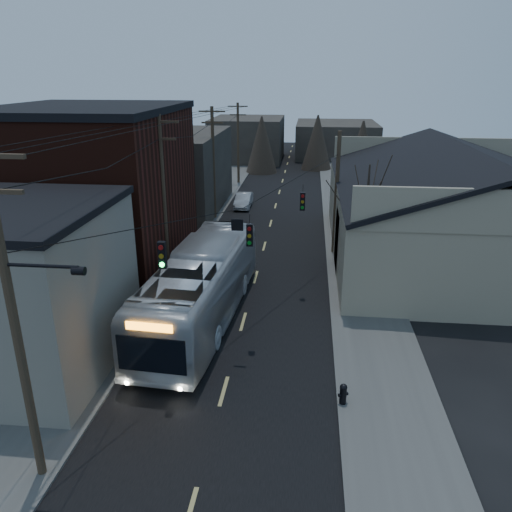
{
  "coord_description": "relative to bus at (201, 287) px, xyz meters",
  "views": [
    {
      "loc": [
        3.09,
        -8.72,
        12.03
      ],
      "look_at": [
        0.48,
        15.74,
        3.0
      ],
      "focal_mm": 35.0,
      "sensor_mm": 36.0,
      "label": 1
    }
  ],
  "objects": [
    {
      "name": "building_left_far",
      "position": [
        -7.36,
        22.05,
        1.61
      ],
      "size": [
        9.0,
        14.0,
        7.0
      ],
      "primitive_type": "cube",
      "color": "#2E2925",
      "rests_on": "ground"
    },
    {
      "name": "bare_tree",
      "position": [
        8.64,
        6.05,
        1.71
      ],
      "size": [
        0.4,
        0.4,
        7.2
      ],
      "primitive_type": "cone",
      "color": "black",
      "rests_on": "ground"
    },
    {
      "name": "building_clapboard",
      "position": [
        -6.86,
        -4.95,
        1.61
      ],
      "size": [
        8.0,
        8.0,
        7.0
      ],
      "primitive_type": "cube",
      "color": "gray",
      "rests_on": "ground"
    },
    {
      "name": "fire_hydrant",
      "position": [
        6.84,
        -6.37,
        -1.32
      ],
      "size": [
        0.41,
        0.29,
        0.85
      ],
      "rotation": [
        0.0,
        0.0,
        0.42
      ],
      "color": "black",
      "rests_on": "sidewalk_right"
    },
    {
      "name": "warehouse",
      "position": [
        15.14,
        11.05,
        0.8
      ],
      "size": [
        16.16,
        20.6,
        7.73
      ],
      "color": "gray",
      "rests_on": "ground"
    },
    {
      "name": "bus",
      "position": [
        0.0,
        0.0,
        0.0
      ],
      "size": [
        4.16,
        13.79,
        3.79
      ],
      "primitive_type": "imported",
      "rotation": [
        0.0,
        0.0,
        3.07
      ],
      "color": "#AFB4BB",
      "rests_on": "ground"
    },
    {
      "name": "building_far_right",
      "position": [
        9.14,
        56.05,
        0.61
      ],
      "size": [
        12.0,
        14.0,
        5.0
      ],
      "primitive_type": "cube",
      "color": "#2E2925",
      "rests_on": "ground"
    },
    {
      "name": "road_surface",
      "position": [
        2.14,
        16.05,
        -1.88
      ],
      "size": [
        9.0,
        110.0,
        0.02
      ],
      "primitive_type": "cube",
      "color": "black",
      "rests_on": "ground"
    },
    {
      "name": "parked_car",
      "position": [
        -0.86,
        23.22,
        -1.22
      ],
      "size": [
        1.43,
        4.08,
        1.34
      ],
      "primitive_type": "imported",
      "rotation": [
        0.0,
        0.0,
        0.0
      ],
      "color": "#B4B6BC",
      "rests_on": "ground"
    },
    {
      "name": "building_brick",
      "position": [
        -7.86,
        6.05,
        3.11
      ],
      "size": [
        10.0,
        12.0,
        10.0
      ],
      "primitive_type": "cube",
      "color": "black",
      "rests_on": "ground"
    },
    {
      "name": "utility_lines",
      "position": [
        -0.98,
        10.19,
        3.06
      ],
      "size": [
        11.24,
        45.28,
        10.5
      ],
      "color": "#382B1E",
      "rests_on": "ground"
    },
    {
      "name": "building_far_left",
      "position": [
        -3.86,
        51.05,
        1.11
      ],
      "size": [
        10.0,
        12.0,
        6.0
      ],
      "primitive_type": "cube",
      "color": "#2E2925",
      "rests_on": "ground"
    },
    {
      "name": "sidewalk_left",
      "position": [
        -4.36,
        16.05,
        -1.83
      ],
      "size": [
        4.0,
        110.0,
        0.12
      ],
      "primitive_type": "cube",
      "color": "#474744",
      "rests_on": "ground"
    },
    {
      "name": "sidewalk_right",
      "position": [
        8.64,
        16.05,
        -1.83
      ],
      "size": [
        4.0,
        110.0,
        0.12
      ],
      "primitive_type": "cube",
      "color": "#474744",
      "rests_on": "ground"
    }
  ]
}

